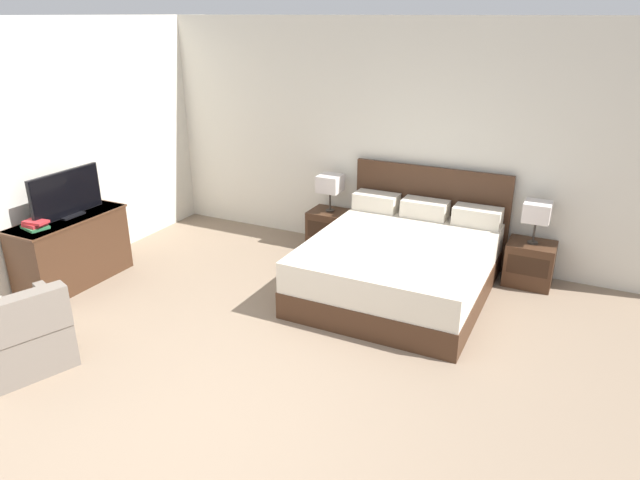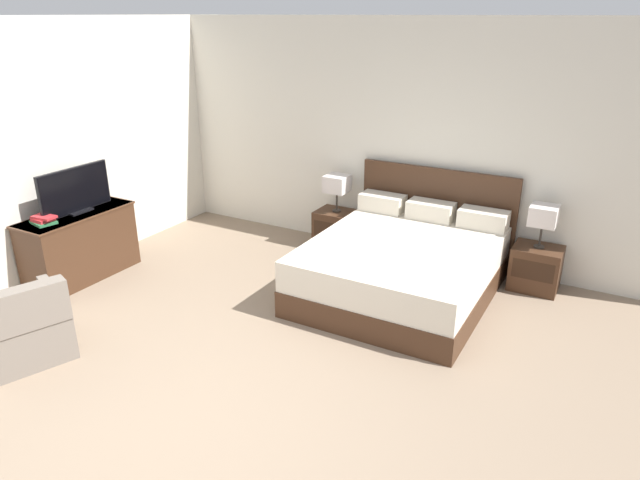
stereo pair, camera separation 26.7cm
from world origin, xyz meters
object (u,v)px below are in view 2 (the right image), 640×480
Objects in this scene: table_lamp_left at (337,184)px; armchair_by_window at (23,329)px; nightstand_right at (536,268)px; book_small_top at (44,217)px; bed at (403,265)px; book_blue_cover at (43,219)px; nightstand_left at (336,229)px; book_red_cover at (44,222)px; tv at (75,191)px; table_lamp_right at (544,216)px; dresser at (80,245)px.

table_lamp_left is 0.53× the size of armchair_by_window.
book_small_top is (-4.53, -2.58, 0.60)m from nightstand_right.
bed is 11.27× the size of book_blue_cover.
table_lamp_left is 2.45× the size of book_blue_cover.
nightstand_left is 2.04× the size of book_red_cover.
table_lamp_left is 0.53× the size of tv.
bed reaches higher than armchair_by_window.
book_blue_cover is at bearing -129.29° from nightstand_left.
table_lamp_right is (1.22, 0.79, 0.52)m from bed.
table_lamp_left and table_lamp_right have the same top height.
book_blue_cover is 0.81× the size of book_small_top.
book_blue_cover reaches higher than armchair_by_window.
book_blue_cover is at bearing 133.42° from armchair_by_window.
book_blue_cover is (-2.11, -2.58, -0.03)m from table_lamp_left.
armchair_by_window is (0.91, -0.99, -0.56)m from book_small_top.
nightstand_left is at bearing 180.00° from nightstand_right.
armchair_by_window is at bearing -46.65° from book_red_cover.
armchair_by_window is (-3.62, -3.58, 0.04)m from nightstand_right.
table_lamp_left reaches higher than book_blue_cover.
book_red_cover reaches higher than nightstand_right.
nightstand_left is at bearing 51.07° from book_small_top.
book_small_top is (0.02, -0.38, 0.45)m from dresser.
book_red_cover is (-0.01, -0.43, -0.23)m from tv.
bed is 3.61m from dresser.
table_lamp_right is 1.98× the size of book_small_top.
book_red_cover is at bearing -150.43° from table_lamp_right.
table_lamp_right reaches higher than book_red_cover.
book_small_top is (-2.09, -2.58, 0.60)m from nightstand_left.
book_blue_cover is at bearing 180.00° from book_small_top.
dresser is 5.38× the size of book_small_top.
tv is at bearing 87.17° from dresser.
bed reaches higher than book_small_top.
book_small_top is (-4.53, -2.58, 0.00)m from table_lamp_right.
table_lamp_right is 0.53× the size of armchair_by_window.
table_lamp_left is 3.08m from dresser.
table_lamp_left is at bearing 146.96° from bed.
book_small_top is at bearing 132.61° from armchair_by_window.
bed is 3.80m from book_small_top.
book_blue_cover reaches higher than dresser.
tv is 4.65× the size of book_blue_cover.
nightstand_right is 2.04× the size of book_red_cover.
nightstand_left is 2.52m from table_lamp_right.
dresser is 0.54m from book_red_cover.
nightstand_right is 5.09m from tv.
bed is 1.69× the size of dresser.
nightstand_right is at bearing 25.31° from tv.
nightstand_right is 0.57× the size of armchair_by_window.
nightstand_right is at bearing 32.99° from bed.
dresser is 0.57m from book_blue_cover.
book_small_top is at bearing -151.59° from bed.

